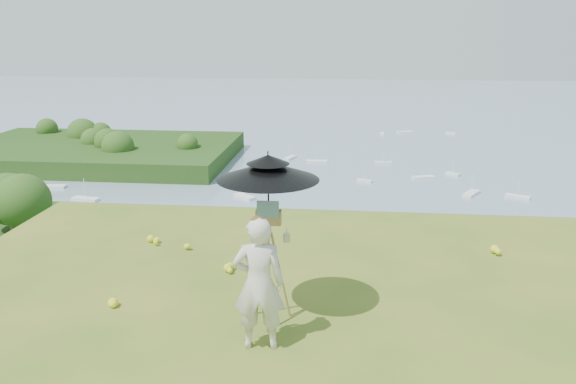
# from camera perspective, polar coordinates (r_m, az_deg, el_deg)

# --- Properties ---
(shoreline_tier) EXTENTS (170.00, 28.00, 8.00)m
(shoreline_tier) POSITION_cam_1_polar(r_m,az_deg,el_deg) (88.30, 6.00, -10.65)
(shoreline_tier) COLOR gray
(shoreline_tier) RESTS_ON bay_water
(bay_water) EXTENTS (700.00, 700.00, 0.00)m
(bay_water) POSITION_cam_1_polar(r_m,az_deg,el_deg) (246.83, 6.12, 7.20)
(bay_water) COLOR gray
(bay_water) RESTS_ON ground
(peninsula) EXTENTS (90.00, 60.00, 12.00)m
(peninsula) POSITION_cam_1_polar(r_m,az_deg,el_deg) (178.36, -18.79, 4.67)
(peninsula) COLOR #17370F
(peninsula) RESTS_ON bay_water
(slope_trees) EXTENTS (110.00, 50.00, 6.00)m
(slope_trees) POSITION_cam_1_polar(r_m,az_deg,el_deg) (43.15, 6.67, -9.51)
(slope_trees) COLOR #264A16
(slope_trees) RESTS_ON forest_slope
(harbor_town) EXTENTS (110.00, 22.00, 5.00)m
(harbor_town) POSITION_cam_1_polar(r_m,az_deg,el_deg) (85.59, 6.12, -6.76)
(harbor_town) COLOR silver
(harbor_town) RESTS_ON shoreline_tier
(moored_boats) EXTENTS (140.00, 140.00, 0.70)m
(moored_boats) POSITION_cam_1_polar(r_m,az_deg,el_deg) (169.49, 1.87, 3.36)
(moored_boats) COLOR white
(moored_boats) RESTS_ON bay_water
(painter) EXTENTS (0.63, 0.45, 1.59)m
(painter) POSITION_cam_1_polar(r_m,az_deg,el_deg) (6.39, -2.99, -9.29)
(painter) COLOR beige
(painter) RESTS_ON ground
(field_easel) EXTENTS (0.61, 0.61, 1.60)m
(field_easel) POSITION_cam_1_polar(r_m,az_deg,el_deg) (6.93, -1.94, -7.11)
(field_easel) COLOR olive
(field_easel) RESTS_ON ground
(sun_umbrella) EXTENTS (1.51, 1.51, 0.87)m
(sun_umbrella) POSITION_cam_1_polar(r_m,az_deg,el_deg) (6.65, -2.02, 0.53)
(sun_umbrella) COLOR black
(sun_umbrella) RESTS_ON field_easel
(painter_cap) EXTENTS (0.22, 0.25, 0.10)m
(painter_cap) POSITION_cam_1_polar(r_m,az_deg,el_deg) (6.11, -3.09, -2.90)
(painter_cap) COLOR #E5817D
(painter_cap) RESTS_ON painter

